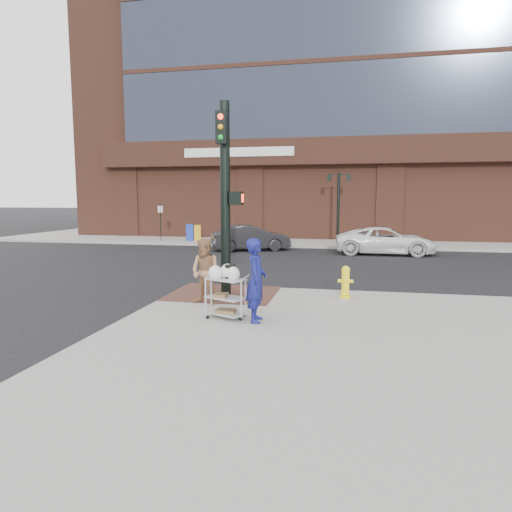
% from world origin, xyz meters
% --- Properties ---
extents(ground, '(220.00, 220.00, 0.00)m').
position_xyz_m(ground, '(0.00, 0.00, 0.00)').
color(ground, black).
rests_on(ground, ground).
extents(sidewalk_far, '(65.00, 36.00, 0.15)m').
position_xyz_m(sidewalk_far, '(12.50, 32.00, 0.07)').
color(sidewalk_far, gray).
rests_on(sidewalk_far, ground).
extents(brick_curb_ramp, '(2.80, 2.40, 0.01)m').
position_xyz_m(brick_curb_ramp, '(-0.60, 0.90, 0.16)').
color(brick_curb_ramp, '#563028').
rests_on(brick_curb_ramp, sidewalk_near).
extents(bank_building, '(42.00, 26.00, 28.00)m').
position_xyz_m(bank_building, '(5.00, 31.00, 14.15)').
color(bank_building, brown).
rests_on(bank_building, sidewalk_far).
extents(lamp_post, '(1.32, 0.22, 4.00)m').
position_xyz_m(lamp_post, '(2.00, 16.00, 2.62)').
color(lamp_post, black).
rests_on(lamp_post, sidewalk_far).
extents(parking_sign, '(0.05, 0.05, 2.20)m').
position_xyz_m(parking_sign, '(-8.50, 15.00, 1.25)').
color(parking_sign, black).
rests_on(parking_sign, sidewalk_far).
extents(traffic_signal_pole, '(0.61, 0.51, 5.00)m').
position_xyz_m(traffic_signal_pole, '(-0.48, 0.77, 2.83)').
color(traffic_signal_pole, black).
rests_on(traffic_signal_pole, sidewalk_near).
extents(woman_blue, '(0.48, 0.67, 1.74)m').
position_xyz_m(woman_blue, '(0.83, -1.67, 1.02)').
color(woman_blue, navy).
rests_on(woman_blue, sidewalk_near).
extents(pedestrian_tan, '(0.91, 0.79, 1.60)m').
position_xyz_m(pedestrian_tan, '(-0.66, -0.42, 0.95)').
color(pedestrian_tan, '#A3724D').
rests_on(pedestrian_tan, sidewalk_near).
extents(sedan_dark, '(4.26, 2.90, 1.33)m').
position_xyz_m(sedan_dark, '(-2.35, 12.28, 0.67)').
color(sedan_dark, black).
rests_on(sedan_dark, ground).
extents(minivan_white, '(4.74, 2.19, 1.32)m').
position_xyz_m(minivan_white, '(4.41, 12.03, 0.66)').
color(minivan_white, white).
rests_on(minivan_white, ground).
extents(utility_cart, '(0.95, 0.77, 1.15)m').
position_xyz_m(utility_cart, '(0.14, -1.52, 0.67)').
color(utility_cart, '#AFAFB4').
rests_on(utility_cart, sidewalk_near).
extents(fire_hydrant, '(0.39, 0.28, 0.84)m').
position_xyz_m(fire_hydrant, '(2.62, 0.99, 0.58)').
color(fire_hydrant, yellow).
rests_on(fire_hydrant, sidewalk_near).
extents(newsbox_yellow, '(0.47, 0.44, 0.95)m').
position_xyz_m(newsbox_yellow, '(-6.34, 15.49, 0.62)').
color(newsbox_yellow, gold).
rests_on(newsbox_yellow, sidewalk_far).
extents(newsbox_blue, '(0.49, 0.46, 1.00)m').
position_xyz_m(newsbox_blue, '(-6.76, 15.33, 0.65)').
color(newsbox_blue, '#1B33B2').
rests_on(newsbox_blue, sidewalk_far).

